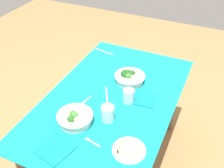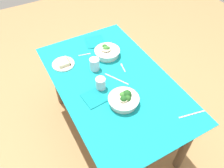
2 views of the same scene
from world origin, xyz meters
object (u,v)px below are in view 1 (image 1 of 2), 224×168
Objects in this scene: table_knife_left at (107,97)px; napkin_folded_upper at (145,99)px; broccoli_bowl_far at (129,77)px; fork_by_near_bowl at (86,101)px; water_glass_side at (108,113)px; fork_by_far_bowl at (92,142)px; napkin_folded_lower at (56,149)px; bread_side_plate at (129,149)px; broccoli_bowl_near at (75,118)px; water_glass_center at (129,96)px; table_knife_right at (104,51)px.

table_knife_left is 0.26m from napkin_folded_upper.
broccoli_bowl_far is 0.37m from fork_by_near_bowl.
fork_by_far_bowl is at bearing -0.73° from water_glass_side.
broccoli_bowl_far is 0.77m from napkin_folded_lower.
bread_side_plate reaches higher than fork_by_near_bowl.
water_glass_center is at bearing 144.82° from broccoli_bowl_near.
water_glass_side reaches higher than water_glass_center.
bread_side_plate is at bearing 21.33° from broccoli_bowl_far.
napkin_folded_upper is (-0.38, 0.32, -0.03)m from broccoli_bowl_near.
water_glass_side is (-0.10, 0.17, 0.02)m from broccoli_bowl_near.
broccoli_bowl_near is at bearing 137.67° from table_knife_left.
table_knife_right is at bearing -147.13° from bread_side_plate.
table_knife_left is (-0.19, -0.10, -0.05)m from water_glass_side.
fork_by_far_bowl is at bearing 2.09° from broccoli_bowl_far.
water_glass_center is at bearing 158.32° from napkin_folded_lower.
fork_by_far_bowl is 0.41m from table_knife_left.
broccoli_bowl_near is at bearing -35.18° from water_glass_center.
water_glass_side reaches higher than broccoli_bowl_near.
water_glass_side is at bearing 76.13° from fork_by_near_bowl.
fork_by_far_bowl is 0.54× the size of table_knife_right.
broccoli_bowl_far reaches higher than fork_by_far_bowl.
fork_by_far_bowl is 1.06× the size of fork_by_near_bowl.
fork_by_near_bowl is (-0.27, -0.42, -0.01)m from bread_side_plate.
napkin_folded_lower is (0.61, -0.31, 0.00)m from napkin_folded_upper.
fork_by_near_bowl is 0.66m from table_knife_right.
water_glass_center reaches higher than bread_side_plate.
broccoli_bowl_far is at bearing -159.68° from water_glass_center.
water_glass_side is at bearing -51.14° from table_knife_right.
table_knife_left is at bearing -140.28° from bread_side_plate.
bread_side_plate is 0.48m from table_knife_left.
water_glass_side reaches higher than table_knife_right.
table_knife_left is at bearing -63.96° from fork_by_far_bowl.
fork_by_far_bowl is 0.50× the size of table_knife_left.
water_glass_center is at bearing -53.55° from napkin_folded_upper.
fork_by_far_bowl is (0.03, -0.21, -0.01)m from bread_side_plate.
napkin_folded_lower reaches higher than table_knife_right.
broccoli_bowl_near is at bearing 22.41° from fork_by_near_bowl.
broccoli_bowl_far is 0.24m from table_knife_left.
napkin_folded_upper and napkin_folded_lower have the same top height.
fork_by_near_bowl is at bearing 100.88° from table_knife_left.
broccoli_bowl_near is 1.20× the size of napkin_folded_lower.
water_glass_center is 0.93× the size of water_glass_side.
water_glass_side reaches higher than napkin_folded_lower.
fork_by_far_bowl is (0.10, 0.17, -0.03)m from broccoli_bowl_near.
table_knife_right is 1.09m from napkin_folded_lower.
bread_side_plate is 1.83× the size of water_glass_side.
broccoli_bowl_far is at bearing 161.93° from fork_by_near_bowl.
napkin_folded_upper reaches higher than fork_by_near_bowl.
broccoli_bowl_far reaches higher than table_knife_left.
broccoli_bowl_far is 0.23m from water_glass_center.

